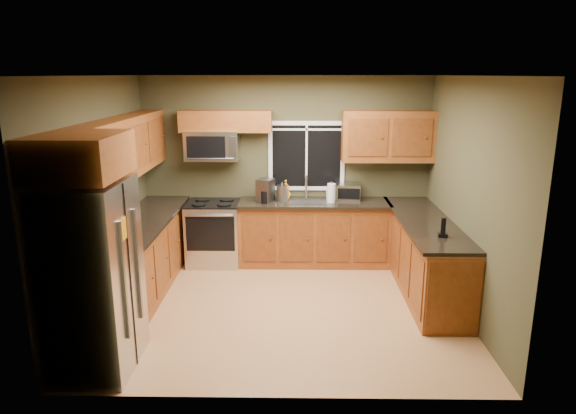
{
  "coord_description": "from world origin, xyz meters",
  "views": [
    {
      "loc": [
        0.14,
        -5.68,
        2.72
      ],
      "look_at": [
        0.05,
        0.35,
        1.15
      ],
      "focal_mm": 32.0,
      "sensor_mm": 36.0,
      "label": 1
    }
  ],
  "objects_px": {
    "refrigerator": "(91,277)",
    "kettle": "(282,192)",
    "toaster_oven": "(348,192)",
    "soap_bottle_b": "(330,192)",
    "paper_towel_roll": "(331,193)",
    "microwave": "(212,145)",
    "range": "(214,232)",
    "soap_bottle_c": "(286,193)",
    "soap_bottle_a": "(286,190)",
    "coffee_maker": "(265,191)",
    "cordless_phone": "(443,231)"
  },
  "relations": [
    {
      "from": "refrigerator",
      "to": "microwave",
      "type": "relative_size",
      "value": 2.37
    },
    {
      "from": "toaster_oven",
      "to": "soap_bottle_b",
      "type": "distance_m",
      "value": 0.27
    },
    {
      "from": "cordless_phone",
      "to": "microwave",
      "type": "bearing_deg",
      "value": 148.37
    },
    {
      "from": "toaster_oven",
      "to": "soap_bottle_c",
      "type": "distance_m",
      "value": 0.91
    },
    {
      "from": "microwave",
      "to": "cordless_phone",
      "type": "height_order",
      "value": "microwave"
    },
    {
      "from": "kettle",
      "to": "soap_bottle_c",
      "type": "bearing_deg",
      "value": 74.02
    },
    {
      "from": "soap_bottle_c",
      "to": "kettle",
      "type": "bearing_deg",
      "value": -105.98
    },
    {
      "from": "refrigerator",
      "to": "paper_towel_roll",
      "type": "relative_size",
      "value": 5.97
    },
    {
      "from": "kettle",
      "to": "cordless_phone",
      "type": "distance_m",
      "value": 2.47
    },
    {
      "from": "kettle",
      "to": "soap_bottle_a",
      "type": "relative_size",
      "value": 1.01
    },
    {
      "from": "toaster_oven",
      "to": "soap_bottle_c",
      "type": "bearing_deg",
      "value": 176.88
    },
    {
      "from": "kettle",
      "to": "cordless_phone",
      "type": "bearing_deg",
      "value": -41.58
    },
    {
      "from": "range",
      "to": "soap_bottle_b",
      "type": "xyz_separation_m",
      "value": [
        1.7,
        0.23,
        0.56
      ]
    },
    {
      "from": "refrigerator",
      "to": "soap_bottle_b",
      "type": "bearing_deg",
      "value": 51.5
    },
    {
      "from": "refrigerator",
      "to": "range",
      "type": "bearing_deg",
      "value": 76.03
    },
    {
      "from": "range",
      "to": "soap_bottle_b",
      "type": "distance_m",
      "value": 1.8
    },
    {
      "from": "refrigerator",
      "to": "coffee_maker",
      "type": "relative_size",
      "value": 5.43
    },
    {
      "from": "paper_towel_roll",
      "to": "microwave",
      "type": "bearing_deg",
      "value": 174.08
    },
    {
      "from": "toaster_oven",
      "to": "soap_bottle_b",
      "type": "bearing_deg",
      "value": 162.06
    },
    {
      "from": "range",
      "to": "soap_bottle_a",
      "type": "height_order",
      "value": "soap_bottle_a"
    },
    {
      "from": "soap_bottle_b",
      "to": "soap_bottle_a",
      "type": "bearing_deg",
      "value": -171.28
    },
    {
      "from": "toaster_oven",
      "to": "soap_bottle_a",
      "type": "bearing_deg",
      "value": -178.97
    },
    {
      "from": "soap_bottle_b",
      "to": "soap_bottle_c",
      "type": "bearing_deg",
      "value": -177.0
    },
    {
      "from": "cordless_phone",
      "to": "kettle",
      "type": "bearing_deg",
      "value": 138.42
    },
    {
      "from": "soap_bottle_c",
      "to": "coffee_maker",
      "type": "bearing_deg",
      "value": -142.91
    },
    {
      "from": "microwave",
      "to": "coffee_maker",
      "type": "distance_m",
      "value": 1.0
    },
    {
      "from": "paper_towel_roll",
      "to": "soap_bottle_c",
      "type": "xyz_separation_m",
      "value": [
        -0.65,
        0.24,
        -0.05
      ]
    },
    {
      "from": "toaster_oven",
      "to": "coffee_maker",
      "type": "height_order",
      "value": "coffee_maker"
    },
    {
      "from": "range",
      "to": "soap_bottle_c",
      "type": "xyz_separation_m",
      "value": [
        1.05,
        0.2,
        0.56
      ]
    },
    {
      "from": "microwave",
      "to": "kettle",
      "type": "distance_m",
      "value": 1.2
    },
    {
      "from": "refrigerator",
      "to": "soap_bottle_b",
      "type": "distance_m",
      "value": 3.84
    },
    {
      "from": "refrigerator",
      "to": "soap_bottle_c",
      "type": "height_order",
      "value": "refrigerator"
    },
    {
      "from": "refrigerator",
      "to": "paper_towel_roll",
      "type": "xyz_separation_m",
      "value": [
        2.39,
        2.73,
        0.18
      ]
    },
    {
      "from": "paper_towel_roll",
      "to": "cordless_phone",
      "type": "distance_m",
      "value": 1.95
    },
    {
      "from": "toaster_oven",
      "to": "paper_towel_roll",
      "type": "distance_m",
      "value": 0.32
    },
    {
      "from": "kettle",
      "to": "microwave",
      "type": "bearing_deg",
      "value": 173.48
    },
    {
      "from": "soap_bottle_a",
      "to": "cordless_phone",
      "type": "height_order",
      "value": "soap_bottle_a"
    },
    {
      "from": "range",
      "to": "coffee_maker",
      "type": "height_order",
      "value": "coffee_maker"
    },
    {
      "from": "range",
      "to": "microwave",
      "type": "distance_m",
      "value": 1.27
    },
    {
      "from": "coffee_maker",
      "to": "range",
      "type": "bearing_deg",
      "value": 178.33
    },
    {
      "from": "refrigerator",
      "to": "soap_bottle_c",
      "type": "bearing_deg",
      "value": 59.62
    },
    {
      "from": "range",
      "to": "soap_bottle_a",
      "type": "bearing_deg",
      "value": 7.11
    },
    {
      "from": "toaster_oven",
      "to": "cordless_phone",
      "type": "distance_m",
      "value": 1.98
    },
    {
      "from": "refrigerator",
      "to": "kettle",
      "type": "bearing_deg",
      "value": 58.82
    },
    {
      "from": "range",
      "to": "kettle",
      "type": "height_order",
      "value": "kettle"
    },
    {
      "from": "toaster_oven",
      "to": "kettle",
      "type": "bearing_deg",
      "value": -172.52
    },
    {
      "from": "soap_bottle_c",
      "to": "refrigerator",
      "type": "bearing_deg",
      "value": -120.38
    },
    {
      "from": "cordless_phone",
      "to": "soap_bottle_b",
      "type": "bearing_deg",
      "value": 121.92
    },
    {
      "from": "soap_bottle_b",
      "to": "toaster_oven",
      "type": "bearing_deg",
      "value": -17.94
    },
    {
      "from": "microwave",
      "to": "kettle",
      "type": "relative_size",
      "value": 2.64
    }
  ]
}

